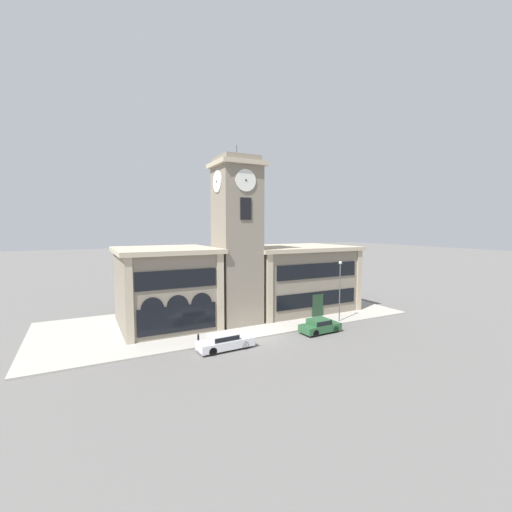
# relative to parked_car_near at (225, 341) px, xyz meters

# --- Properties ---
(ground_plane) EXTENTS (300.00, 300.00, 0.00)m
(ground_plane) POSITION_rel_parked_car_near_xyz_m (4.27, 1.25, -0.74)
(ground_plane) COLOR #605E5B
(sidewalk_kerb) EXTENTS (39.60, 15.29, 0.15)m
(sidewalk_kerb) POSITION_rel_parked_car_near_xyz_m (4.27, 8.89, -0.66)
(sidewalk_kerb) COLOR #A39E93
(sidewalk_kerb) RESTS_ON ground_plane
(clock_tower) EXTENTS (4.99, 4.99, 18.90)m
(clock_tower) POSITION_rel_parked_car_near_xyz_m (4.27, 6.87, 8.16)
(clock_tower) COLOR gray
(clock_tower) RESTS_ON ground_plane
(town_hall_left_wing) EXTENTS (9.90, 10.51, 8.24)m
(town_hall_left_wing) POSITION_rel_parked_car_near_xyz_m (-2.77, 9.60, 3.41)
(town_hall_left_wing) COLOR gray
(town_hall_left_wing) RESTS_ON ground_plane
(town_hall_right_wing) EXTENTS (14.05, 10.51, 8.00)m
(town_hall_right_wing) POSITION_rel_parked_car_near_xyz_m (13.40, 9.61, 3.29)
(town_hall_right_wing) COLOR gray
(town_hall_right_wing) RESTS_ON ground_plane
(parked_car_near) EXTENTS (4.93, 1.98, 1.40)m
(parked_car_near) POSITION_rel_parked_car_near_xyz_m (0.00, 0.00, 0.00)
(parked_car_near) COLOR silver
(parked_car_near) RESTS_ON ground_plane
(parked_car_mid) EXTENTS (4.17, 2.02, 1.40)m
(parked_car_mid) POSITION_rel_parked_car_near_xyz_m (10.07, 0.00, -0.01)
(parked_car_mid) COLOR #285633
(parked_car_mid) RESTS_ON ground_plane
(street_lamp) EXTENTS (0.36, 0.36, 6.58)m
(street_lamp) POSITION_rel_parked_car_near_xyz_m (14.29, 2.00, 3.65)
(street_lamp) COLOR #4C4C51
(street_lamp) RESTS_ON sidewalk_kerb
(bollard) EXTENTS (0.18, 0.18, 1.06)m
(bollard) POSITION_rel_parked_car_near_xyz_m (-1.84, 1.55, -0.07)
(bollard) COLOR black
(bollard) RESTS_ON sidewalk_kerb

